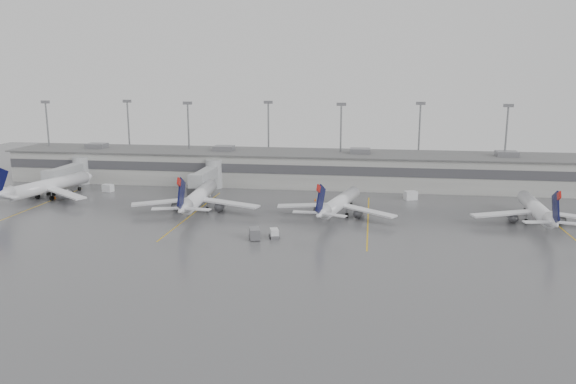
# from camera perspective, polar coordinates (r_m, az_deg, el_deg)

# --- Properties ---
(ground) EXTENTS (260.00, 260.00, 0.00)m
(ground) POSITION_cam_1_polar(r_m,az_deg,el_deg) (88.40, -3.50, -6.32)
(ground) COLOR #515154
(ground) RESTS_ON ground
(terminal) EXTENTS (152.00, 17.00, 9.45)m
(terminal) POSITION_cam_1_polar(r_m,az_deg,el_deg) (143.13, 1.27, 2.47)
(terminal) COLOR #9B9B96
(terminal) RESTS_ON ground
(light_masts) EXTENTS (142.40, 8.00, 20.60)m
(light_masts) POSITION_cam_1_polar(r_m,az_deg,el_deg) (147.75, 1.57, 5.84)
(light_masts) COLOR gray
(light_masts) RESTS_ON ground
(jet_bridge_left) EXTENTS (4.00, 17.20, 7.00)m
(jet_bridge_left) POSITION_cam_1_polar(r_m,az_deg,el_deg) (149.18, -21.04, 1.94)
(jet_bridge_left) COLOR #A0A3A5
(jet_bridge_left) RESTS_ON ground
(jet_bridge_right) EXTENTS (4.00, 17.20, 7.00)m
(jet_bridge_right) POSITION_cam_1_polar(r_m,az_deg,el_deg) (135.50, -8.02, 1.69)
(jet_bridge_right) COLOR #A0A3A5
(jet_bridge_right) RESTS_ON ground
(stand_markings) EXTENTS (105.25, 40.00, 0.01)m
(stand_markings) POSITION_cam_1_polar(r_m,az_deg,el_deg) (111.05, -0.94, -2.49)
(stand_markings) COLOR #E6AC0D
(stand_markings) RESTS_ON ground
(jet_far_left) EXTENTS (26.21, 29.74, 9.78)m
(jet_far_left) POSITION_cam_1_polar(r_m,az_deg,el_deg) (136.72, -23.42, 0.56)
(jet_far_left) COLOR white
(jet_far_left) RESTS_ON ground
(jet_mid_left) EXTENTS (26.37, 29.62, 9.58)m
(jet_mid_left) POSITION_cam_1_polar(r_m,az_deg,el_deg) (116.05, -9.16, -0.51)
(jet_mid_left) COLOR white
(jet_mid_left) RESTS_ON ground
(jet_mid_right) EXTENTS (23.53, 26.69, 8.78)m
(jet_mid_right) POSITION_cam_1_polar(r_m,az_deg,el_deg) (110.94, 5.15, -1.11)
(jet_mid_right) COLOR white
(jet_mid_right) RESTS_ON ground
(jet_far_right) EXTENTS (24.66, 27.66, 8.95)m
(jet_far_right) POSITION_cam_1_polar(r_m,az_deg,el_deg) (114.85, 24.01, -1.63)
(jet_far_right) COLOR white
(jet_far_right) RESTS_ON ground
(baggage_tug) EXTENTS (2.23, 2.83, 1.60)m
(baggage_tug) POSITION_cam_1_polar(r_m,az_deg,el_deg) (96.54, -1.40, -4.33)
(baggage_tug) COLOR white
(baggage_tug) RESTS_ON ground
(baggage_cart) EXTENTS (2.49, 3.32, 1.89)m
(baggage_cart) POSITION_cam_1_polar(r_m,az_deg,el_deg) (95.89, -3.42, -4.24)
(baggage_cart) COLOR slate
(baggage_cart) RESTS_ON ground
(gse_uld_a) EXTENTS (2.75, 2.14, 1.73)m
(gse_uld_a) POSITION_cam_1_polar(r_m,az_deg,el_deg) (141.07, -17.82, 0.39)
(gse_uld_a) COLOR white
(gse_uld_a) RESTS_ON ground
(gse_uld_b) EXTENTS (2.40, 1.88, 1.51)m
(gse_uld_b) POSITION_cam_1_polar(r_m,az_deg,el_deg) (130.56, -8.42, -0.10)
(gse_uld_b) COLOR white
(gse_uld_b) RESTS_ON ground
(gse_uld_c) EXTENTS (3.16, 2.68, 1.90)m
(gse_uld_c) POSITION_cam_1_polar(r_m,az_deg,el_deg) (128.70, 12.35, -0.33)
(gse_uld_c) COLOR white
(gse_uld_c) RESTS_ON ground
(gse_loader) EXTENTS (3.24, 4.03, 2.18)m
(gse_loader) POSITION_cam_1_polar(r_m,az_deg,el_deg) (131.96, -9.82, 0.13)
(gse_loader) COLOR slate
(gse_loader) RESTS_ON ground
(cone_a) EXTENTS (0.45, 0.45, 0.71)m
(cone_a) POSITION_cam_1_polar(r_m,az_deg,el_deg) (137.31, -22.60, -0.47)
(cone_a) COLOR #FA5505
(cone_a) RESTS_ON ground
(cone_b) EXTENTS (0.50, 0.50, 0.80)m
(cone_b) POSITION_cam_1_polar(r_m,az_deg,el_deg) (131.87, -8.84, -0.15)
(cone_b) COLOR #FA5505
(cone_b) RESTS_ON ground
(cone_c) EXTENTS (0.46, 0.46, 0.73)m
(cone_c) POSITION_cam_1_polar(r_m,az_deg,el_deg) (124.56, 2.79, -0.75)
(cone_c) COLOR #FA5505
(cone_c) RESTS_ON ground
(cone_d) EXTENTS (0.42, 0.42, 0.67)m
(cone_d) POSITION_cam_1_polar(r_m,az_deg,el_deg) (123.41, 22.55, -1.80)
(cone_d) COLOR #FA5505
(cone_d) RESTS_ON ground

